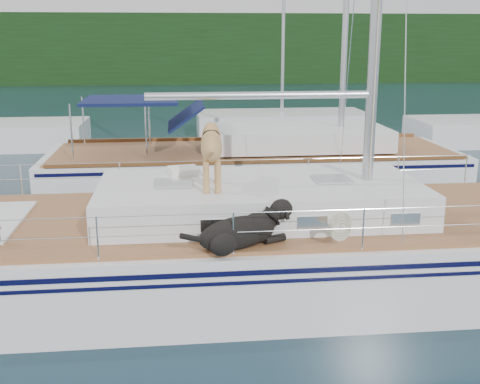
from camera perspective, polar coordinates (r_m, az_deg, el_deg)
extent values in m
plane|color=black|center=(10.29, -2.68, -9.02)|extent=(120.00, 120.00, 0.00)
cube|color=black|center=(54.42, -5.72, 13.36)|extent=(90.00, 3.00, 6.00)
cube|color=#595147|center=(55.72, -5.67, 10.91)|extent=(92.00, 1.00, 1.20)
cube|color=silver|center=(10.10, -2.72, -6.42)|extent=(12.00, 3.80, 1.40)
cube|color=#9B633E|center=(9.86, -2.77, -2.45)|extent=(11.52, 3.50, 0.06)
cube|color=silver|center=(9.85, 1.86, -0.61)|extent=(5.20, 2.50, 0.55)
cylinder|color=silver|center=(9.55, 1.94, 9.14)|extent=(3.60, 0.12, 0.12)
cylinder|color=silver|center=(8.02, -2.07, -2.07)|extent=(10.56, 0.01, 0.01)
cylinder|color=silver|center=(11.40, -3.33, 2.95)|extent=(10.56, 0.01, 0.01)
cube|color=blue|center=(11.03, -6.95, -0.39)|extent=(0.78, 0.66, 0.05)
cube|color=white|center=(10.34, -5.36, 1.99)|extent=(0.56, 0.50, 0.12)
torus|color=beige|center=(8.40, 9.51, -2.91)|extent=(0.42, 0.16, 0.41)
cube|color=silver|center=(16.41, 1.26, 1.68)|extent=(11.00, 3.50, 1.30)
cube|color=#9B633E|center=(16.28, 1.27, 3.91)|extent=(10.56, 3.29, 0.06)
cube|color=silver|center=(16.41, 5.45, 5.18)|extent=(4.80, 2.30, 0.55)
cube|color=#101544|center=(15.98, -10.28, 8.56)|extent=(2.40, 2.30, 0.08)
cube|color=silver|center=(26.08, 3.97, 6.37)|extent=(7.20, 3.00, 1.10)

